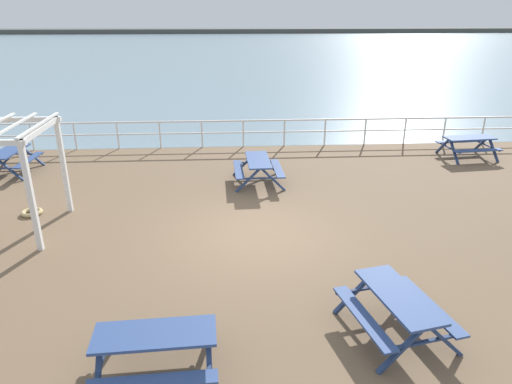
% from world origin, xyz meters
% --- Properties ---
extents(ground_plane, '(30.00, 24.00, 0.20)m').
position_xyz_m(ground_plane, '(0.00, 0.00, -0.10)').
color(ground_plane, brown).
extents(sea_band, '(142.00, 90.00, 0.01)m').
position_xyz_m(sea_band, '(0.00, 52.75, 0.00)').
color(sea_band, gray).
rests_on(sea_band, ground).
extents(distant_shoreline, '(142.00, 6.00, 1.80)m').
position_xyz_m(distant_shoreline, '(0.00, 95.75, 0.00)').
color(distant_shoreline, '#4C4C47').
rests_on(distant_shoreline, ground).
extents(seaward_railing, '(23.07, 0.07, 1.08)m').
position_xyz_m(seaward_railing, '(0.00, 7.75, 0.74)').
color(seaward_railing, white).
rests_on(seaward_railing, ground).
extents(picnic_table_near_left, '(1.59, 1.84, 0.80)m').
position_xyz_m(picnic_table_near_left, '(0.31, 3.62, 0.58)').
color(picnic_table_near_left, '#334C84').
rests_on(picnic_table_near_left, ground).
extents(picnic_table_near_right, '(1.86, 2.08, 0.80)m').
position_xyz_m(picnic_table_near_right, '(2.15, -3.89, 0.58)').
color(picnic_table_near_right, '#334C84').
rests_on(picnic_table_near_right, ground).
extents(picnic_table_far_left, '(1.94, 1.70, 0.80)m').
position_xyz_m(picnic_table_far_left, '(8.25, 5.78, 0.58)').
color(picnic_table_far_left, '#334C84').
rests_on(picnic_table_far_left, ground).
extents(picnic_table_far_right, '(1.65, 1.90, 0.80)m').
position_xyz_m(picnic_table_far_right, '(-7.93, 5.07, 0.58)').
color(picnic_table_far_right, '#334C84').
rests_on(picnic_table_far_right, ground).
extents(picnic_table_seaward, '(1.87, 1.62, 0.80)m').
position_xyz_m(picnic_table_seaward, '(-1.76, -4.62, 0.58)').
color(picnic_table_seaward, '#334C84').
rests_on(picnic_table_seaward, ground).
extents(rope_coil, '(0.55, 0.55, 0.11)m').
position_xyz_m(rope_coil, '(-5.96, 1.54, 0.06)').
color(rope_coil, tan).
rests_on(rope_coil, ground).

